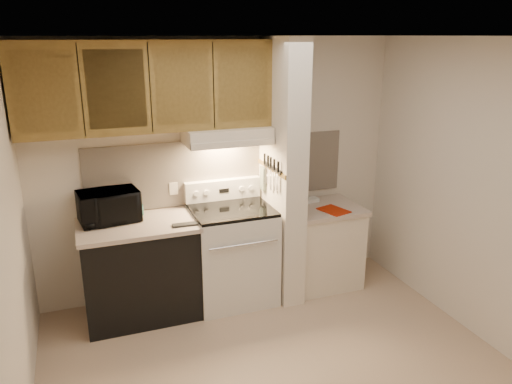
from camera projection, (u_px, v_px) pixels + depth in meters
floor at (278, 366)px, 3.95m from camera, size 3.60×3.60×0.00m
ceiling at (283, 36)px, 3.19m from camera, size 3.60×3.60×0.00m
wall_back at (221, 168)px, 4.91m from camera, size 3.60×2.50×0.02m
wall_left at (2, 255)px, 2.98m from camera, size 0.02×3.00×2.50m
wall_right at (478, 192)px, 4.16m from camera, size 0.02×3.00×2.50m
backsplash at (221, 170)px, 4.91m from camera, size 2.60×0.02×0.63m
range_body at (232, 256)px, 4.84m from camera, size 0.76×0.65×0.92m
oven_window at (243, 265)px, 4.55m from camera, size 0.50×0.01×0.30m
oven_handle at (244, 245)px, 4.44m from camera, size 0.65×0.02×0.02m
cooktop at (232, 210)px, 4.70m from camera, size 0.74×0.64×0.03m
range_backguard at (223, 189)px, 4.92m from camera, size 0.76×0.08×0.20m
range_display at (224, 191)px, 4.88m from camera, size 0.10×0.01×0.04m
range_knob_left_outer at (196, 194)px, 4.79m from camera, size 0.05×0.02×0.05m
range_knob_left_inner at (206, 193)px, 4.82m from camera, size 0.05×0.02×0.05m
range_knob_right_inner at (242, 189)px, 4.94m from camera, size 0.05×0.02×0.05m
range_knob_right_outer at (251, 188)px, 4.97m from camera, size 0.05×0.02×0.05m
dishwasher_front at (141, 272)px, 4.57m from camera, size 1.00×0.63×0.87m
left_countertop at (137, 225)px, 4.43m from camera, size 1.04×0.67×0.04m
spoon_rest at (186, 224)px, 4.37m from camera, size 0.24×0.09×0.02m
teal_jar at (139, 210)px, 4.62m from camera, size 0.09×0.09×0.09m
outlet at (174, 189)px, 4.78m from camera, size 0.08×0.01×0.12m
microwave at (109, 206)px, 4.43m from camera, size 0.56×0.41×0.28m
partition_pillar at (282, 172)px, 4.77m from camera, size 0.22×0.70×2.50m
pillar_trim at (271, 168)px, 4.71m from camera, size 0.01×0.70×0.04m
knife_strip at (272, 168)px, 4.66m from camera, size 0.02×0.42×0.04m
knife_blade_a at (277, 182)px, 4.55m from camera, size 0.01×0.03×0.16m
knife_handle_a at (278, 167)px, 4.49m from camera, size 0.02×0.02×0.10m
knife_blade_b at (275, 182)px, 4.62m from camera, size 0.01×0.04×0.18m
knife_handle_b at (274, 164)px, 4.58m from camera, size 0.02×0.02×0.10m
knife_blade_c at (271, 180)px, 4.70m from camera, size 0.01×0.04×0.20m
knife_handle_c at (271, 162)px, 4.65m from camera, size 0.02×0.02×0.10m
knife_blade_d at (268, 176)px, 4.77m from camera, size 0.01×0.04×0.16m
knife_handle_d at (268, 161)px, 4.71m from camera, size 0.02×0.02×0.10m
knife_blade_e at (265, 175)px, 4.84m from camera, size 0.01×0.04×0.18m
knife_handle_e at (265, 159)px, 4.80m from camera, size 0.02×0.02×0.10m
oven_mitt at (263, 179)px, 4.90m from camera, size 0.03×0.10×0.23m
right_cab_base at (322, 247)px, 5.17m from camera, size 0.70×0.60×0.81m
right_countertop at (323, 208)px, 5.05m from camera, size 0.74×0.64×0.04m
red_folder at (334, 210)px, 4.91m from camera, size 0.28×0.34×0.01m
white_box at (311, 200)px, 5.18m from camera, size 0.16×0.12×0.04m
range_hood at (227, 135)px, 4.60m from camera, size 0.78×0.44×0.15m
hood_lip at (234, 144)px, 4.43m from camera, size 0.78×0.04×0.06m
upper_cabinets at (147, 86)px, 4.28m from camera, size 2.18×0.33×0.77m
cab_door_a at (44, 92)px, 3.86m from camera, size 0.46×0.01×0.63m
cab_gap_a at (81, 91)px, 3.95m from camera, size 0.01×0.01×0.73m
cab_door_b at (116, 89)px, 4.04m from camera, size 0.46×0.01×0.63m
cab_gap_b at (150, 88)px, 4.13m from camera, size 0.01×0.01×0.73m
cab_door_c at (182, 87)px, 4.22m from camera, size 0.46×0.01×0.63m
cab_gap_c at (213, 86)px, 4.31m from camera, size 0.01×0.01×0.73m
cab_door_d at (243, 85)px, 4.40m from camera, size 0.46×0.01×0.63m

